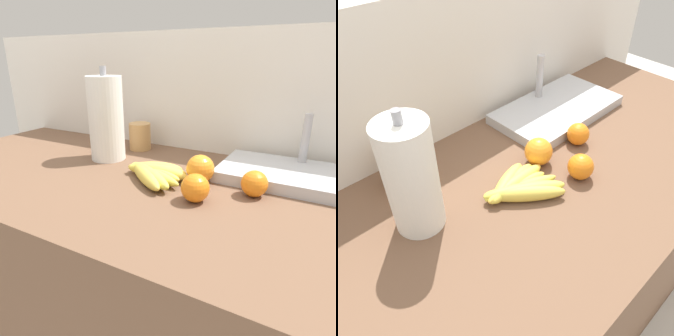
{
  "view_description": "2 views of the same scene",
  "coord_description": "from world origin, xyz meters",
  "views": [
    {
      "loc": [
        0.4,
        -0.67,
        1.21
      ],
      "look_at": [
        0.02,
        0.03,
        0.92
      ],
      "focal_mm": 32.18,
      "sensor_mm": 36.0,
      "label": 1
    },
    {
      "loc": [
        -0.5,
        -0.43,
        1.52
      ],
      "look_at": [
        -0.05,
        0.03,
        0.97
      ],
      "focal_mm": 37.37,
      "sensor_mm": 36.0,
      "label": 2
    }
  ],
  "objects": [
    {
      "name": "orange_right",
      "position": [
        0.26,
        0.04,
        0.91
      ],
      "size": [
        0.07,
        0.07,
        0.07
      ],
      "primitive_type": "sphere",
      "color": "orange",
      "rests_on": "counter"
    },
    {
      "name": "sink_basin",
      "position": [
        0.35,
        0.2,
        0.89
      ],
      "size": [
        0.43,
        0.24,
        0.18
      ],
      "color": "#B7BABF",
      "rests_on": "counter"
    },
    {
      "name": "banana_bunch",
      "position": [
        -0.03,
        0.02,
        0.9
      ],
      "size": [
        0.21,
        0.19,
        0.04
      ],
      "color": "#E3C74C",
      "rests_on": "counter"
    },
    {
      "name": "paper_towel_roll",
      "position": [
        -0.26,
        0.11,
        1.01
      ],
      "size": [
        0.12,
        0.12,
        0.31
      ],
      "color": "white",
      "rests_on": "counter"
    },
    {
      "name": "orange_far_right",
      "position": [
        0.1,
        0.06,
        0.91
      ],
      "size": [
        0.08,
        0.08,
        0.08
      ],
      "primitive_type": "sphere",
      "color": "orange",
      "rests_on": "counter"
    },
    {
      "name": "mug",
      "position": [
        -0.23,
        0.26,
        0.93
      ],
      "size": [
        0.08,
        0.08,
        0.1
      ],
      "primitive_type": "cylinder",
      "color": "tan",
      "rests_on": "counter"
    },
    {
      "name": "orange_front",
      "position": [
        0.14,
        -0.05,
        0.91
      ],
      "size": [
        0.07,
        0.07,
        0.07
      ],
      "primitive_type": "sphere",
      "color": "orange",
      "rests_on": "counter"
    },
    {
      "name": "wall_back",
      "position": [
        0.0,
        0.38,
        0.65
      ],
      "size": [
        2.14,
        0.06,
        1.3
      ],
      "primitive_type": "cube",
      "color": "silver",
      "rests_on": "ground"
    },
    {
      "name": "counter",
      "position": [
        0.0,
        0.0,
        0.44
      ],
      "size": [
        1.74,
        0.7,
        0.88
      ],
      "primitive_type": "cube",
      "color": "brown",
      "rests_on": "ground"
    }
  ]
}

